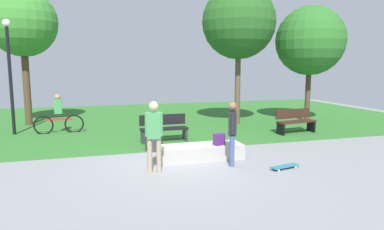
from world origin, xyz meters
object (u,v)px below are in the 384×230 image
at_px(tree_slender_maple, 310,41).
at_px(cyclist_on_bicycle, 59,117).
at_px(skater_performing_trick, 154,131).
at_px(park_bench_far_right, 295,121).
at_px(skater_watching, 232,129).
at_px(lamp_post, 9,66).
at_px(skateboard_by_ledge, 285,166).
at_px(park_bench_by_oak, 164,128).
at_px(trash_bin, 154,137).
at_px(tree_broad_elm, 22,23).
at_px(backpack_on_ledge, 219,139).
at_px(tree_tall_oak, 239,23).
at_px(concrete_ledge, 201,152).

relative_size(tree_slender_maple, cyclist_on_bicycle, 2.84).
height_order(skater_performing_trick, park_bench_far_right, skater_performing_trick).
height_order(skater_watching, cyclist_on_bicycle, skater_watching).
bearing_deg(park_bench_far_right, lamp_post, 165.18).
bearing_deg(skateboard_by_ledge, lamp_post, 137.83).
height_order(skater_watching, skateboard_by_ledge, skater_watching).
bearing_deg(tree_slender_maple, skater_performing_trick, -145.49).
relative_size(park_bench_by_oak, trash_bin, 1.96).
xyz_separation_m(skater_watching, skateboard_by_ledge, (1.16, -0.66, -0.90)).
relative_size(skateboard_by_ledge, tree_broad_elm, 0.14).
xyz_separation_m(backpack_on_ledge, tree_tall_oak, (2.83, 5.22, 3.81)).
bearing_deg(park_bench_far_right, cyclist_on_bicycle, 163.74).
bearing_deg(park_bench_far_right, tree_broad_elm, 154.32).
xyz_separation_m(concrete_ledge, skater_watching, (0.58, -0.81, 0.76)).
bearing_deg(lamp_post, park_bench_far_right, -14.82).
xyz_separation_m(backpack_on_ledge, tree_broad_elm, (-5.95, 7.51, 3.75)).
relative_size(skater_performing_trick, trash_bin, 2.10).
xyz_separation_m(park_bench_far_right, lamp_post, (-10.26, 2.72, 2.08)).
bearing_deg(tree_broad_elm, park_bench_by_oak, -44.66).
height_order(skater_performing_trick, trash_bin, skater_performing_trick).
bearing_deg(backpack_on_ledge, park_bench_far_right, -167.52).
distance_m(park_bench_far_right, tree_slender_maple, 4.36).
bearing_deg(skateboard_by_ledge, park_bench_by_oak, 119.90).
bearing_deg(tree_broad_elm, trash_bin, -53.80).
distance_m(backpack_on_ledge, skater_watching, 0.78).
xyz_separation_m(skateboard_by_ledge, park_bench_by_oak, (-2.27, 3.95, 0.42)).
bearing_deg(tree_broad_elm, skateboard_by_ledge, -50.76).
bearing_deg(tree_slender_maple, park_bench_by_oak, -162.56).
bearing_deg(trash_bin, skater_watching, -52.55).
bearing_deg(skater_performing_trick, cyclist_on_bicycle, 114.00).
bearing_deg(tree_broad_elm, lamp_post, -95.10).
xyz_separation_m(skateboard_by_ledge, tree_broad_elm, (-7.22, 8.84, 4.24)).
xyz_separation_m(backpack_on_ledge, tree_slender_maple, (6.16, 4.88, 3.08)).
bearing_deg(skateboard_by_ledge, backpack_on_ledge, 133.74).
bearing_deg(skateboard_by_ledge, tree_broad_elm, 129.24).
xyz_separation_m(skateboard_by_ledge, trash_bin, (-2.82, 2.82, 0.35)).
xyz_separation_m(skateboard_by_ledge, park_bench_far_right, (2.86, 4.00, 0.42)).
distance_m(backpack_on_ledge, lamp_post, 8.41).
height_order(concrete_ledge, tree_broad_elm, tree_broad_elm).
relative_size(concrete_ledge, park_bench_far_right, 1.41).
distance_m(backpack_on_ledge, skateboard_by_ledge, 1.90).
height_order(skater_performing_trick, tree_broad_elm, tree_broad_elm).
height_order(park_bench_by_oak, lamp_post, lamp_post).
relative_size(skater_watching, cyclist_on_bicycle, 0.91).
xyz_separation_m(park_bench_far_right, tree_tall_oak, (-1.29, 2.55, 3.89)).
distance_m(concrete_ledge, cyclist_on_bicycle, 6.50).
bearing_deg(park_bench_far_right, park_bench_by_oak, -179.53).
bearing_deg(lamp_post, cyclist_on_bicycle, -6.75).
bearing_deg(backpack_on_ledge, skateboard_by_ledge, 113.30).
bearing_deg(tree_slender_maple, park_bench_far_right, -132.68).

